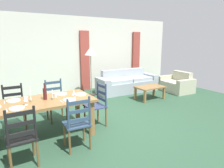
{
  "coord_description": "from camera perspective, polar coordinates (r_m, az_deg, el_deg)",
  "views": [
    {
      "loc": [
        -2.18,
        -3.63,
        1.85
      ],
      "look_at": [
        0.43,
        0.61,
        0.75
      ],
      "focal_mm": 31.59,
      "sensor_mm": 36.0,
      "label": 1
    }
  ],
  "objects": [
    {
      "name": "ground_plane",
      "position": [
        4.62,
        -0.57,
        -11.26
      ],
      "size": [
        9.6,
        9.6,
        0.02
      ],
      "primitive_type": "cube",
      "color": "#2B4D36"
    },
    {
      "name": "wall_far",
      "position": [
        7.28,
        -14.24,
        8.16
      ],
      "size": [
        9.6,
        0.16,
        2.7
      ],
      "primitive_type": "cube",
      "color": "silver",
      "rests_on": "ground_plane"
    },
    {
      "name": "curtain_panel_left",
      "position": [
        7.46,
        -7.82,
        6.59
      ],
      "size": [
        0.35,
        0.08,
        2.2
      ],
      "primitive_type": "cube",
      "color": "#9B3F35",
      "rests_on": "ground_plane"
    },
    {
      "name": "curtain_panel_right",
      "position": [
        8.7,
        6.91,
        7.45
      ],
      "size": [
        0.35,
        0.08,
        2.2
      ],
      "primitive_type": "cube",
      "color": "#9B3F35",
      "rests_on": "ground_plane"
    },
    {
      "name": "dining_table",
      "position": [
        3.95,
        -19.61,
        -5.77
      ],
      "size": [
        1.9,
        0.96,
        0.75
      ],
      "color": "olive",
      "rests_on": "ground_plane"
    },
    {
      "name": "dining_chair_near_left",
      "position": [
        3.24,
        -24.7,
        -13.85
      ],
      "size": [
        0.42,
        0.4,
        0.96
      ],
      "color": "black",
      "rests_on": "ground_plane"
    },
    {
      "name": "dining_chair_near_right",
      "position": [
        3.46,
        -9.97,
        -11.11
      ],
      "size": [
        0.45,
        0.43,
        0.96
      ],
      "color": "#2E455F",
      "rests_on": "ground_plane"
    },
    {
      "name": "dining_chair_far_left",
      "position": [
        4.64,
        -26.43,
        -6.1
      ],
      "size": [
        0.43,
        0.41,
        0.96
      ],
      "color": "black",
      "rests_on": "ground_plane"
    },
    {
      "name": "dining_chair_far_right",
      "position": [
        4.83,
        -16.01,
        -4.52
      ],
      "size": [
        0.42,
        0.4,
        0.96
      ],
      "color": "#2D455B",
      "rests_on": "ground_plane"
    },
    {
      "name": "dining_chair_head_east",
      "position": [
        4.36,
        -4.32,
        -5.91
      ],
      "size": [
        0.41,
        0.43,
        0.96
      ],
      "color": "navy",
      "rests_on": "ground_plane"
    },
    {
      "name": "dinner_plate_near_left",
      "position": [
        3.63,
        -25.85,
        -6.34
      ],
      "size": [
        0.24,
        0.24,
        0.02
      ],
      "primitive_type": "cylinder",
      "color": "white",
      "rests_on": "dining_table"
    },
    {
      "name": "fork_near_left",
      "position": [
        3.62,
        -28.2,
        -6.72
      ],
      "size": [
        0.02,
        0.17,
        0.01
      ],
      "primitive_type": "cube",
      "rotation": [
        0.0,
        0.0,
        0.03
      ],
      "color": "silver",
      "rests_on": "dining_table"
    },
    {
      "name": "dinner_plate_near_right",
      "position": [
        3.8,
        -12.26,
        -4.51
      ],
      "size": [
        0.24,
        0.24,
        0.02
      ],
      "primitive_type": "cylinder",
      "color": "white",
      "rests_on": "dining_table"
    },
    {
      "name": "fork_near_right",
      "position": [
        3.76,
        -14.41,
        -4.91
      ],
      "size": [
        0.03,
        0.17,
        0.01
      ],
      "primitive_type": "cube",
      "rotation": [
        0.0,
        0.0,
        0.09
      ],
      "color": "silver",
      "rests_on": "dining_table"
    },
    {
      "name": "dinner_plate_far_left",
      "position": [
        4.11,
        -26.6,
        -4.31
      ],
      "size": [
        0.24,
        0.24,
        0.02
      ],
      "primitive_type": "cylinder",
      "color": "white",
      "rests_on": "dining_table"
    },
    {
      "name": "fork_far_left",
      "position": [
        4.1,
        -28.68,
        -4.64
      ],
      "size": [
        0.03,
        0.17,
        0.01
      ],
      "primitive_type": "cube",
      "rotation": [
        0.0,
        0.0,
        -0.06
      ],
      "color": "silver",
      "rests_on": "dining_table"
    },
    {
      "name": "dinner_plate_far_right",
      "position": [
        4.26,
        -14.51,
        -2.78
      ],
      "size": [
        0.24,
        0.24,
        0.02
      ],
      "primitive_type": "cylinder",
      "color": "white",
      "rests_on": "dining_table"
    },
    {
      "name": "fork_far_right",
      "position": [
        4.22,
        -16.45,
        -3.11
      ],
      "size": [
        0.02,
        0.17,
        0.01
      ],
      "primitive_type": "cube",
      "rotation": [
        0.0,
        0.0,
        -0.04
      ],
      "color": "silver",
      "rests_on": "dining_table"
    },
    {
      "name": "dinner_plate_head_east",
      "position": [
        4.14,
        -9.11,
        -2.98
      ],
      "size": [
        0.24,
        0.24,
        0.02
      ],
      "primitive_type": "cylinder",
      "color": "white",
      "rests_on": "dining_table"
    },
    {
      "name": "fork_head_east",
      "position": [
        4.09,
        -11.05,
        -3.34
      ],
      "size": [
        0.02,
        0.17,
        0.01
      ],
      "primitive_type": "cube",
      "rotation": [
        0.0,
        0.0,
        0.03
      ],
      "color": "silver",
      "rests_on": "dining_table"
    },
    {
      "name": "wine_bottle",
      "position": [
        3.95,
        -18.85,
        -2.61
      ],
      "size": [
        0.07,
        0.07,
        0.32
      ],
      "color": "#471919",
      "rests_on": "dining_table"
    },
    {
      "name": "wine_glass_near_left",
      "position": [
        3.73,
        -23.81,
        -4.01
      ],
      "size": [
        0.06,
        0.06,
        0.16
      ],
      "color": "white",
      "rests_on": "dining_table"
    },
    {
      "name": "wine_glass_near_right",
      "position": [
        3.9,
        -10.99,
        -2.45
      ],
      "size": [
        0.06,
        0.06,
        0.16
      ],
      "color": "white",
      "rests_on": "dining_table"
    },
    {
      "name": "coffee_cup_primary",
      "position": [
        4.04,
        -16.18,
        -3.18
      ],
      "size": [
        0.07,
        0.07,
        0.09
      ],
      "primitive_type": "cylinder",
      "color": "beige",
      "rests_on": "dining_table"
    },
    {
      "name": "coffee_cup_secondary",
      "position": [
        3.96,
        -23.58,
        -4.07
      ],
      "size": [
        0.07,
        0.07,
        0.09
      ],
      "primitive_type": "cylinder",
      "color": "beige",
      "rests_on": "dining_table"
    },
    {
      "name": "candle_tall",
      "position": [
        3.89,
        -22.44,
        -3.6
      ],
      "size": [
        0.05,
        0.05,
        0.3
      ],
      "color": "#998C66",
      "rests_on": "dining_table"
    },
    {
      "name": "candle_short",
      "position": [
        3.92,
        -16.77,
        -3.61
      ],
      "size": [
        0.05,
        0.05,
        0.19
      ],
      "color": "#998C66",
      "rests_on": "dining_table"
    },
    {
      "name": "couch",
      "position": [
        7.31,
        4.24,
        0.15
      ],
      "size": [
        2.31,
        0.89,
        0.8
      ],
      "color": "#98A2AB",
      "rests_on": "ground_plane"
    },
    {
      "name": "coffee_table",
      "position": [
        6.41,
        10.9,
        -1.24
      ],
      "size": [
        0.9,
        0.56,
        0.42
      ],
      "color": "olive",
      "rests_on": "ground_plane"
    },
    {
      "name": "armchair_upholstered",
      "position": [
        7.71,
        18.32,
        -0.14
      ],
      "size": [
        0.89,
        1.22,
        0.72
      ],
      "color": "#B2B195",
      "rests_on": "ground_plane"
    },
    {
      "name": "standing_lamp",
      "position": [
        6.63,
        -6.21,
        8.6
      ],
      "size": [
        0.4,
        0.4,
        1.64
      ],
      "color": "#332D28",
      "rests_on": "ground_plane"
    }
  ]
}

